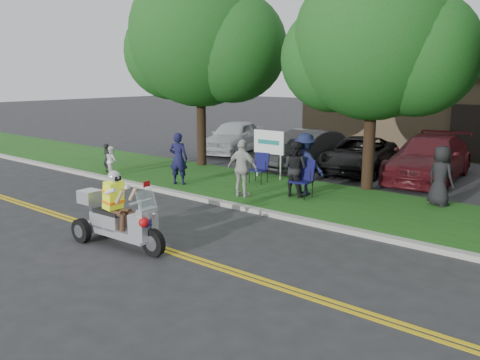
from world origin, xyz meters
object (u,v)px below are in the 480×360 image
Objects in this scene: trike_scooter at (117,220)px; spectator_adult_right at (243,168)px; parked_car_far_left at (234,137)px; parked_car_right at (429,158)px; lawn_chair_b at (260,166)px; spectator_adult_left at (178,159)px; parked_car_mid at (359,155)px; spectator_adult_mid at (295,169)px; parked_car_left at (305,150)px; lawn_chair_a at (303,176)px.

spectator_adult_right reaches higher than trike_scooter.
parked_car_far_left is 0.84× the size of parked_car_right.
parked_car_right reaches higher than lawn_chair_b.
trike_scooter reaches higher than parked_car_right.
spectator_adult_left is 8.68m from parked_car_right.
parked_car_right reaches higher than parked_car_mid.
spectator_adult_mid reaches higher than parked_car_far_left.
parked_car_left is (1.32, 5.52, -0.21)m from spectator_adult_left.
spectator_adult_right reaches higher than parked_car_mid.
spectator_adult_right reaches higher than lawn_chair_a.
spectator_adult_right is at bearing -122.01° from parked_car_right.
trike_scooter is at bearing -101.14° from lawn_chair_a.
spectator_adult_left reaches higher than parked_car_right.
spectator_adult_left is at bearing 120.96° from trike_scooter.
parked_car_left is at bearing 97.72° from trike_scooter.
trike_scooter is at bearing 99.72° from spectator_adult_left.
spectator_adult_mid is at bearing -54.35° from parked_car_far_left.
spectator_adult_right is at bearing -143.76° from lawn_chair_a.
lawn_chair_b is 0.60× the size of spectator_adult_mid.
parked_car_right is at bearing -111.40° from spectator_adult_mid.
spectator_adult_left reaches higher than parked_car_far_left.
trike_scooter is 11.10m from parked_car_mid.
trike_scooter is 5.82m from spectator_adult_left.
spectator_adult_left is 0.38× the size of parked_car_far_left.
lawn_chair_b is at bearing 98.71° from trike_scooter.
parked_car_right reaches higher than parked_car_left.
parked_car_right is at bearing -17.96° from parked_car_far_left.
trike_scooter is 6.03m from lawn_chair_a.
lawn_chair_a reaches higher than lawn_chair_b.
spectator_adult_mid reaches higher than parked_car_mid.
lawn_chair_b is at bearing -73.41° from spectator_adult_right.
spectator_adult_right is at bearing 43.48° from spectator_adult_mid.
parked_car_left is 4.58m from parked_car_right.
spectator_adult_mid is 5.73m from parked_car_right.
lawn_chair_a is at bearing -147.66° from spectator_adult_right.
spectator_adult_right is (-1.38, -1.12, 0.23)m from lawn_chair_a.
trike_scooter is 0.56× the size of parked_car_left.
trike_scooter is at bearing -76.44° from parked_car_far_left.
lawn_chair_b is 0.18× the size of parked_car_right.
spectator_adult_mid reaches higher than parked_car_right.
parked_car_right is (2.01, 5.36, -0.15)m from spectator_adult_mid.
lawn_chair_b is 4.54m from parked_car_mid.
trike_scooter is 0.57× the size of parked_car_far_left.
spectator_adult_right is 0.32× the size of parked_car_right.
parked_car_left is (-2.48, 4.43, -0.18)m from spectator_adult_mid.
spectator_adult_left reaches higher than parked_car_left.
parked_car_far_left is (-3.38, 6.75, -0.19)m from spectator_adult_left.
parked_car_mid is (3.23, 6.26, -0.31)m from spectator_adult_left.
lawn_chair_a is 1.12× the size of lawn_chair_b.
parked_car_left is 2.05m from parked_car_mid.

